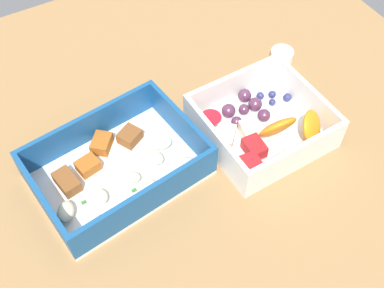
# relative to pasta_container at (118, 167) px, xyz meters

# --- Properties ---
(table_surface) EXTENTS (0.80, 0.80, 0.02)m
(table_surface) POSITION_rel_pasta_container_xyz_m (0.11, -0.02, -0.03)
(table_surface) COLOR #9E7547
(table_surface) RESTS_ON ground
(pasta_container) EXTENTS (0.21, 0.16, 0.05)m
(pasta_container) POSITION_rel_pasta_container_xyz_m (0.00, 0.00, 0.00)
(pasta_container) COLOR white
(pasta_container) RESTS_ON table_surface
(fruit_bowl) EXTENTS (0.16, 0.15, 0.06)m
(fruit_bowl) POSITION_rel_pasta_container_xyz_m (0.19, -0.04, 0.00)
(fruit_bowl) COLOR white
(fruit_bowl) RESTS_ON table_surface
(paper_cup_liner) EXTENTS (0.03, 0.03, 0.02)m
(paper_cup_liner) POSITION_rel_pasta_container_xyz_m (0.30, 0.07, -0.01)
(paper_cup_liner) COLOR white
(paper_cup_liner) RESTS_ON table_surface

